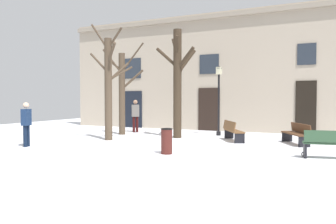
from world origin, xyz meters
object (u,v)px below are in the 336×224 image
object	(u,v)px
litter_bin	(167,141)
bench_by_litter_bin	(297,133)
tree_near_facade	(122,91)
person_near_bench	(26,122)
bench_back_to_back_left	(331,144)
tree_left_of_center	(109,85)
person_strolling	(135,114)
tree_center	(178,80)
bench_back_to_back_right	(233,130)
streetlamp	(219,93)

from	to	relation	value
litter_bin	bench_by_litter_bin	xyz separation A→B (m)	(3.74, 4.26, 0.00)
tree_near_facade	person_near_bench	distance (m)	5.38
bench_back_to_back_left	bench_by_litter_bin	distance (m)	3.25
tree_left_of_center	person_strolling	bearing A→B (deg)	101.25
tree_center	person_strolling	world-z (taller)	tree_center
tree_center	person_strolling	xyz separation A→B (m)	(-3.11, 1.45, -1.72)
tree_near_facade	bench_back_to_back_right	world-z (taller)	tree_near_facade
tree_left_of_center	person_near_bench	distance (m)	3.71
bench_back_to_back_left	person_near_bench	size ratio (longest dim) A/B	0.97
streetlamp	bench_back_to_back_left	size ratio (longest dim) A/B	2.12
litter_bin	bench_by_litter_bin	bearing A→B (deg)	48.70
bench_by_litter_bin	tree_left_of_center	bearing A→B (deg)	-101.05
tree_center	bench_back_to_back_right	world-z (taller)	tree_center
tree_left_of_center	litter_bin	distance (m)	4.87
litter_bin	person_strolling	bearing A→B (deg)	128.20
tree_center	bench_by_litter_bin	world-z (taller)	tree_center
tree_near_facade	litter_bin	bearing A→B (deg)	-44.42
tree_center	bench_back_to_back_right	bearing A→B (deg)	-0.72
tree_near_facade	bench_back_to_back_left	bearing A→B (deg)	-18.99
tree_left_of_center	streetlamp	world-z (taller)	tree_left_of_center
tree_center	streetlamp	bearing A→B (deg)	50.30
streetlamp	bench_back_to_back_right	size ratio (longest dim) A/B	1.90
tree_left_of_center	person_near_bench	world-z (taller)	tree_left_of_center
streetlamp	bench_by_litter_bin	bearing A→B (deg)	-25.82
person_near_bench	litter_bin	bearing A→B (deg)	-99.52
tree_near_facade	person_strolling	world-z (taller)	tree_near_facade
tree_center	bench_back_to_back_right	distance (m)	3.43
litter_bin	bench_back_to_back_left	bearing A→B (deg)	13.90
bench_by_litter_bin	person_strolling	xyz separation A→B (m)	(-8.26, 1.48, 0.55)
tree_center	litter_bin	bearing A→B (deg)	-71.85
tree_near_facade	litter_bin	size ratio (longest dim) A/B	5.47
tree_center	streetlamp	world-z (taller)	tree_center
tree_near_facade	bench_back_to_back_left	world-z (taller)	tree_near_facade
person_strolling	tree_center	bearing A→B (deg)	114.36
streetlamp	bench_by_litter_bin	world-z (taller)	streetlamp
streetlamp	bench_by_litter_bin	xyz separation A→B (m)	(3.70, -1.79, -1.69)
bench_by_litter_bin	litter_bin	bearing A→B (deg)	-67.14
tree_left_of_center	bench_back_to_back_left	world-z (taller)	tree_left_of_center
litter_bin	bench_back_to_back_left	distance (m)	5.01
tree_left_of_center	person_strolling	xyz separation A→B (m)	(-0.69, 3.48, -1.42)
bench_by_litter_bin	streetlamp	bearing A→B (deg)	-141.66
person_near_bench	bench_back_to_back_right	bearing A→B (deg)	-70.15
streetlamp	person_strolling	size ratio (longest dim) A/B	1.96
tree_near_facade	litter_bin	xyz separation A→B (m)	(4.52, -4.43, -1.79)
streetlamp	tree_near_facade	bearing A→B (deg)	-160.53
person_strolling	tree_left_of_center	bearing A→B (deg)	60.56
tree_near_facade	tree_center	bearing A→B (deg)	-2.52
tree_left_of_center	bench_back_to_back_right	world-z (taller)	tree_left_of_center
bench_back_to_back_right	bench_back_to_back_left	distance (m)	4.79
tree_near_facade	tree_left_of_center	size ratio (longest dim) A/B	0.91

